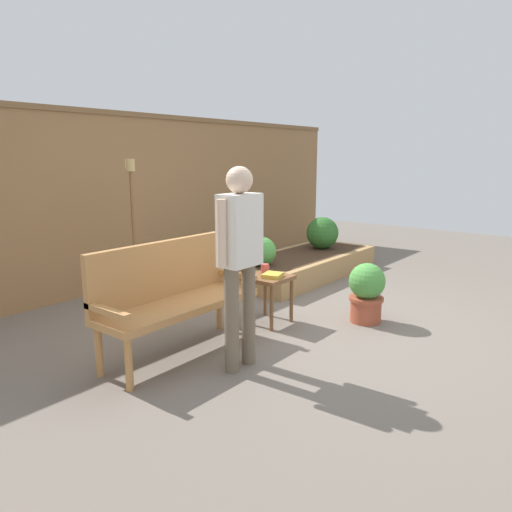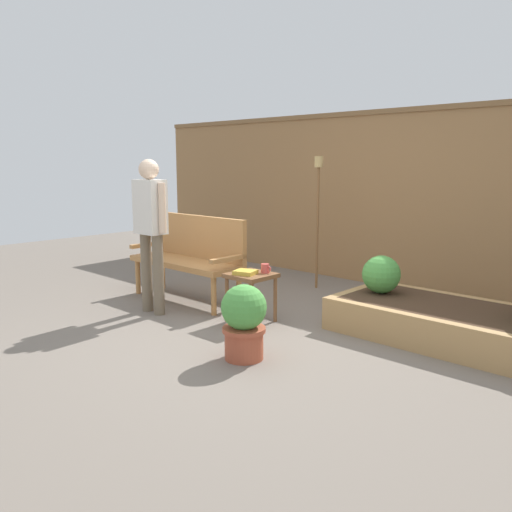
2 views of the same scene
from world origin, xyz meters
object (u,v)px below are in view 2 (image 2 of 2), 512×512
at_px(cup_on_table, 265,268).
at_px(potted_boxwood, 244,320).
at_px(shrub_near_bench, 381,274).
at_px(garden_bench, 192,251).
at_px(side_table, 251,282).
at_px(tiki_torch, 318,198).
at_px(person_by_bench, 151,223).
at_px(book_on_table, 245,272).

bearing_deg(cup_on_table, potted_boxwood, -57.39).
bearing_deg(cup_on_table, shrub_near_bench, 39.72).
distance_m(garden_bench, side_table, 1.11).
bearing_deg(cup_on_table, garden_bench, 176.47).
relative_size(tiki_torch, person_by_bench, 1.02).
relative_size(shrub_near_bench, person_by_bench, 0.23).
bearing_deg(person_by_bench, tiki_torch, 74.29).
xyz_separation_m(side_table, book_on_table, (-0.01, -0.06, 0.10)).
bearing_deg(person_by_bench, side_table, 25.36).
xyz_separation_m(potted_boxwood, person_by_bench, (-1.59, 0.29, 0.61)).
height_order(garden_bench, potted_boxwood, garden_bench).
relative_size(book_on_table, shrub_near_bench, 0.54).
height_order(side_table, person_by_bench, person_by_bench).
bearing_deg(potted_boxwood, tiki_torch, 113.71).
distance_m(cup_on_table, book_on_table, 0.20).
xyz_separation_m(book_on_table, shrub_near_bench, (0.95, 0.88, -0.02)).
height_order(side_table, potted_boxwood, potted_boxwood).
distance_m(potted_boxwood, person_by_bench, 1.73).
relative_size(side_table, shrub_near_bench, 1.33).
bearing_deg(person_by_bench, shrub_near_bench, 33.77).
bearing_deg(tiki_torch, cup_on_table, -72.11).
bearing_deg(side_table, garden_bench, 170.64).
xyz_separation_m(side_table, shrub_near_bench, (0.93, 0.81, 0.08)).
xyz_separation_m(side_table, person_by_bench, (-0.96, -0.45, 0.54)).
height_order(side_table, shrub_near_bench, shrub_near_bench).
distance_m(book_on_table, tiki_torch, 1.79).
distance_m(side_table, potted_boxwood, 0.98).
distance_m(potted_boxwood, tiki_torch, 2.65).
xyz_separation_m(garden_bench, potted_boxwood, (1.72, -0.92, -0.23)).
distance_m(shrub_near_bench, person_by_bench, 2.32).
bearing_deg(tiki_torch, side_table, -76.19).
height_order(side_table, tiki_torch, tiki_torch).
relative_size(side_table, person_by_bench, 0.31).
xyz_separation_m(cup_on_table, person_by_bench, (-1.04, -0.56, 0.41)).
distance_m(book_on_table, potted_boxwood, 0.96).
xyz_separation_m(cup_on_table, tiki_torch, (-0.47, 1.47, 0.58)).
xyz_separation_m(side_table, tiki_torch, (-0.39, 1.57, 0.71)).
xyz_separation_m(side_table, cup_on_table, (0.09, 0.11, 0.13)).
xyz_separation_m(garden_bench, person_by_bench, (0.13, -0.63, 0.39)).
relative_size(garden_bench, side_table, 3.00).
distance_m(side_table, cup_on_table, 0.19).
height_order(book_on_table, potted_boxwood, potted_boxwood).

